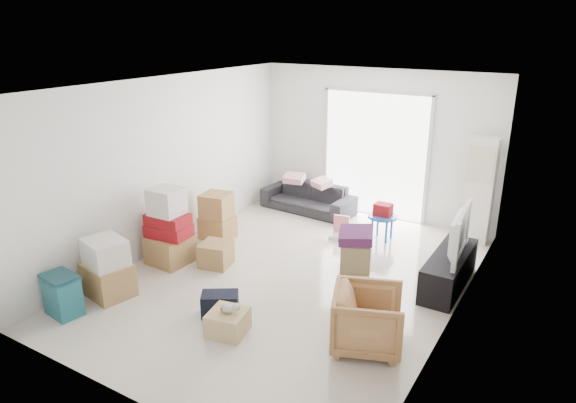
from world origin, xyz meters
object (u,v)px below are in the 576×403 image
at_px(ac_tower, 479,191).
at_px(television, 451,249).
at_px(storage_bins, 62,295).
at_px(armchair, 368,317).
at_px(kids_table, 383,214).
at_px(wood_crate, 228,322).
at_px(ottoman, 355,256).
at_px(sofa, 308,193).
at_px(tv_console, 449,270).

height_order(ac_tower, television, ac_tower).
relative_size(television, storage_bins, 2.11).
bearing_deg(armchair, kids_table, -2.56).
bearing_deg(storage_bins, wood_crate, 19.78).
bearing_deg(ac_tower, ottoman, -122.36).
height_order(ottoman, wood_crate, ottoman).
distance_m(sofa, ottoman, 2.58).
bearing_deg(armchair, wood_crate, 90.58).
relative_size(television, kids_table, 1.79).
xyz_separation_m(armchair, wood_crate, (-1.49, -0.59, -0.24)).
bearing_deg(armchair, sofa, 16.62).
xyz_separation_m(storage_bins, wood_crate, (2.00, 0.72, -0.13)).
bearing_deg(ac_tower, armchair, -95.53).
distance_m(tv_console, television, 0.31).
height_order(television, sofa, sofa).
xyz_separation_m(tv_console, storage_bins, (-3.90, -3.19, 0.03)).
relative_size(tv_console, storage_bins, 2.71).
relative_size(tv_console, kids_table, 2.31).
bearing_deg(tv_console, ac_tower, 91.59).
relative_size(television, sofa, 0.62).
xyz_separation_m(ac_tower, armchair, (-0.36, -3.68, -0.49)).
bearing_deg(armchair, ac_tower, -26.37).
bearing_deg(storage_bins, tv_console, 39.25).
xyz_separation_m(tv_console, armchair, (-0.41, -1.88, 0.14)).
bearing_deg(wood_crate, storage_bins, -160.22).
bearing_deg(storage_bins, kids_table, 59.46).
xyz_separation_m(ac_tower, wood_crate, (-1.85, -4.27, -0.73)).
height_order(tv_console, sofa, sofa).
relative_size(ac_tower, armchair, 2.27).
bearing_deg(ottoman, tv_console, 8.07).
bearing_deg(kids_table, tv_console, -37.91).
bearing_deg(tv_console, armchair, -102.20).
xyz_separation_m(television, ottoman, (-1.31, -0.19, -0.34)).
bearing_deg(armchair, tv_console, -33.03).
height_order(ac_tower, storage_bins, ac_tower).
height_order(armchair, kids_table, armchair).
relative_size(armchair, kids_table, 1.23).
distance_m(armchair, storage_bins, 3.73).
distance_m(sofa, wood_crate, 4.30).
relative_size(ottoman, kids_table, 0.69).
height_order(television, armchair, armchair).
relative_size(sofa, kids_table, 2.89).
distance_m(sofa, storage_bins, 4.90).
bearing_deg(armchair, storage_bins, 89.65).
bearing_deg(ottoman, ac_tower, 57.64).
height_order(tv_console, storage_bins, storage_bins).
xyz_separation_m(tv_console, ottoman, (-1.31, -0.19, -0.03)).
height_order(sofa, storage_bins, sofa).
height_order(ac_tower, sofa, ac_tower).
relative_size(ottoman, wood_crate, 1.02).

